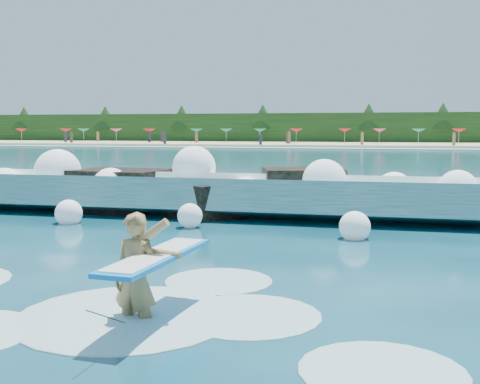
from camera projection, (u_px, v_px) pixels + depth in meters
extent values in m
plane|color=#083141|center=(136.00, 265.00, 11.19)|extent=(200.00, 200.00, 0.00)
cube|color=tan|center=(358.00, 145.00, 86.40)|extent=(140.00, 20.00, 0.40)
cube|color=silver|center=(354.00, 148.00, 75.81)|extent=(140.00, 5.00, 0.08)
cube|color=black|center=(362.00, 129.00, 95.80)|extent=(140.00, 4.00, 5.00)
cube|color=teal|center=(208.00, 200.00, 17.59)|extent=(17.70, 2.69, 1.48)
cube|color=white|center=(216.00, 183.00, 18.32)|extent=(17.70, 1.25, 0.69)
cube|color=black|center=(121.00, 193.00, 18.92)|extent=(2.90, 2.29, 1.47)
cube|color=black|center=(204.00, 202.00, 17.44)|extent=(2.58, 2.50, 1.13)
cube|color=black|center=(302.00, 195.00, 17.93)|extent=(2.70, 2.41, 1.59)
imported|color=olive|center=(136.00, 279.00, 7.85)|extent=(0.69, 0.50, 1.74)
cube|color=#0D82E7|center=(157.00, 257.00, 7.80)|extent=(0.71, 2.42, 0.06)
cube|color=white|center=(157.00, 255.00, 7.80)|extent=(0.60, 2.21, 0.06)
cylinder|color=black|center=(107.00, 317.00, 6.66)|extent=(0.01, 0.91, 0.43)
sphere|color=white|center=(5.00, 185.00, 18.99)|extent=(1.08, 1.08, 1.08)
sphere|color=white|center=(58.00, 172.00, 19.02)|extent=(1.48, 1.48, 1.48)
sphere|color=white|center=(111.00, 187.00, 18.13)|extent=(1.16, 1.16, 1.16)
sphere|color=white|center=(194.00, 168.00, 18.16)|extent=(1.31, 1.31, 1.31)
sphere|color=white|center=(245.00, 195.00, 17.23)|extent=(1.02, 1.02, 1.02)
sphere|color=white|center=(324.00, 181.00, 16.84)|extent=(1.25, 1.25, 1.25)
sphere|color=white|center=(394.00, 191.00, 16.95)|extent=(1.08, 1.08, 1.08)
sphere|color=white|center=(458.00, 190.00, 15.72)|extent=(1.05, 1.05, 1.05)
sphere|color=white|center=(69.00, 213.00, 16.10)|extent=(0.73, 0.73, 0.73)
sphere|color=white|center=(190.00, 216.00, 15.38)|extent=(0.64, 0.64, 0.64)
sphere|color=white|center=(355.00, 227.00, 13.82)|extent=(0.72, 0.72, 0.72)
ellipsoid|color=silver|center=(126.00, 316.00, 8.15)|extent=(3.06, 3.06, 0.15)
ellipsoid|color=silver|center=(247.00, 315.00, 8.18)|extent=(2.05, 2.05, 0.10)
ellipsoid|color=silver|center=(219.00, 281.00, 10.02)|extent=(1.82, 1.82, 0.09)
ellipsoid|color=silver|center=(382.00, 371.00, 6.29)|extent=(1.80, 1.80, 0.09)
cone|color=red|center=(21.00, 130.00, 101.26)|extent=(2.00, 2.00, 0.50)
cone|color=red|center=(66.00, 130.00, 101.72)|extent=(2.00, 2.00, 0.50)
cone|color=#147F6C|center=(84.00, 130.00, 98.46)|extent=(2.00, 2.00, 0.50)
cone|color=#D53E6E|center=(116.00, 130.00, 96.60)|extent=(2.00, 2.00, 0.50)
cone|color=red|center=(149.00, 130.00, 93.46)|extent=(2.00, 2.00, 0.50)
cone|color=#147F6C|center=(197.00, 130.00, 92.89)|extent=(2.00, 2.00, 0.50)
cone|color=#147F6C|center=(226.00, 130.00, 92.06)|extent=(2.00, 2.00, 0.50)
cone|color=#147F6C|center=(260.00, 130.00, 92.41)|extent=(2.00, 2.00, 0.50)
cone|color=red|center=(296.00, 130.00, 91.58)|extent=(2.00, 2.00, 0.50)
cone|color=red|center=(345.00, 130.00, 90.69)|extent=(2.00, 2.00, 0.50)
cone|color=#D53E6E|center=(379.00, 130.00, 88.61)|extent=(2.00, 2.00, 0.50)
cone|color=#147F6C|center=(419.00, 130.00, 84.42)|extent=(2.00, 2.00, 0.50)
cone|color=red|center=(459.00, 130.00, 83.98)|extent=(2.00, 2.00, 0.50)
cube|color=#3F332D|center=(276.00, 138.00, 87.54)|extent=(0.35, 0.22, 1.48)
cube|color=#8C664C|center=(227.00, 138.00, 90.48)|extent=(0.35, 0.22, 1.36)
cube|color=#262633|center=(397.00, 143.00, 75.64)|extent=(0.35, 0.22, 1.35)
cube|color=brown|center=(165.00, 141.00, 83.82)|extent=(0.35, 0.22, 1.44)
cube|color=#3F332D|center=(332.00, 139.00, 81.95)|extent=(0.35, 0.22, 1.42)
cube|color=#8C664C|center=(304.00, 138.00, 87.62)|extent=(0.35, 0.22, 1.48)
cube|color=#262633|center=(67.00, 136.00, 101.08)|extent=(0.35, 0.22, 1.60)
cube|color=brown|center=(369.00, 142.00, 76.42)|extent=(0.35, 0.22, 1.48)
cube|color=#262633|center=(302.00, 138.00, 84.58)|extent=(0.35, 0.22, 1.62)
cube|color=brown|center=(273.00, 138.00, 89.10)|extent=(0.35, 0.22, 1.38)
cube|color=#8C664C|center=(463.00, 138.00, 86.00)|extent=(0.35, 0.22, 1.45)
cube|color=#262633|center=(289.00, 138.00, 84.77)|extent=(0.35, 0.22, 1.58)
cube|color=#3F332D|center=(235.00, 138.00, 86.18)|extent=(0.35, 0.22, 1.44)
cube|color=#8C664C|center=(80.00, 138.00, 90.08)|extent=(0.35, 0.22, 1.55)
cube|color=#262633|center=(129.00, 138.00, 95.00)|extent=(0.35, 0.22, 1.38)
cube|color=brown|center=(66.00, 137.00, 99.44)|extent=(0.35, 0.22, 1.57)
cube|color=#8C664C|center=(165.00, 137.00, 91.93)|extent=(0.35, 0.22, 1.57)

